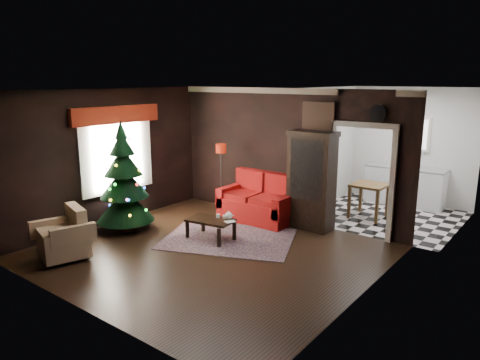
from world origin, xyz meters
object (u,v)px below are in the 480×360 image
Objects in this scene: armchair at (63,233)px; teapot at (229,215)px; curio_cabinet at (311,183)px; wall_clock at (378,113)px; floor_lamp at (221,177)px; loveseat at (258,198)px; coffee_table at (211,229)px; kitchen_table at (368,201)px; christmas_tree at (124,179)px.

armchair is 4.95× the size of teapot.
curio_cabinet is at bearing 74.61° from armchair.
floor_lamp is at bearing -172.02° from wall_clock.
loveseat is at bearing -169.17° from curio_cabinet.
coffee_table is (-1.17, -1.74, -0.74)m from curio_cabinet.
wall_clock is (2.09, 1.72, 1.90)m from teapot.
curio_cabinet is 5.94× the size of wall_clock.
curio_cabinet reaches higher than armchair.
wall_clock is at bearing 38.94° from coffee_table.
curio_cabinet reaches higher than coffee_table.
armchair is 1.06× the size of kitchen_table.
kitchen_table reaches higher than teapot.
armchair reaches higher than kitchen_table.
curio_cabinet is 2.20× the size of coffee_table.
wall_clock is at bearing 8.53° from curio_cabinet.
floor_lamp is at bearing 134.46° from teapot.
loveseat is 2.45m from kitchen_table.
armchair is 2.47× the size of wall_clock.
floor_lamp is 3.69m from wall_clock.
teapot is (1.23, -1.25, -0.35)m from floor_lamp.
teapot is at bearing -78.85° from loveseat.
wall_clock is at bearing 7.98° from floor_lamp.
curio_cabinet reaches higher than teapot.
curio_cabinet is 0.88× the size of christmas_tree.
loveseat is 1.97× the size of coffee_table.
teapot is (0.26, -1.32, -0.02)m from loveseat.
loveseat is at bearing -137.49° from kitchen_table.
coffee_table is 0.44m from teapot.
teapot is at bearing -140.58° from wall_clock.
curio_cabinet reaches higher than loveseat.
wall_clock is 0.43× the size of kitchen_table.
wall_clock reaches higher than armchair.
christmas_tree is 6.77× the size of wall_clock.
wall_clock is 2.43m from kitchen_table.
loveseat is 5.31× the size of wall_clock.
floor_lamp is 1.74× the size of coffee_table.
armchair is 0.92× the size of coffee_table.
floor_lamp is 0.69× the size of christmas_tree.
loveseat is 1.03m from floor_lamp.
loveseat is 3.04m from wall_clock.
curio_cabinet is 2.22m from coffee_table.
floor_lamp is at bearing 123.14° from coffee_table.
christmas_tree is (-2.89, -2.36, 0.10)m from curio_cabinet.
armchair is at bearing -122.52° from curio_cabinet.
floor_lamp is at bearing -148.23° from kitchen_table.
kitchen_table is (0.65, 1.43, -0.57)m from curio_cabinet.
floor_lamp is (-2.12, -0.29, -0.12)m from curio_cabinet.
christmas_tree is 2.89× the size of kitchen_table.
wall_clock reaches higher than curio_cabinet.
floor_lamp is at bearing -176.15° from loveseat.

